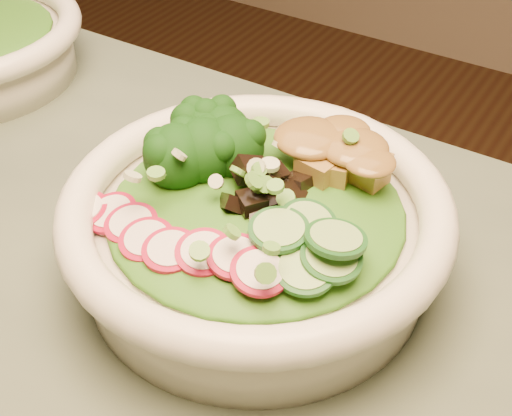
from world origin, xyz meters
The scene contains 9 objects.
salad_bowl centered at (-0.02, 0.16, 0.79)m, with size 0.28×0.28×0.08m.
lettuce_bed centered at (-0.02, 0.16, 0.81)m, with size 0.21×0.21×0.02m, color #256415.
broccoli_florets centered at (-0.08, 0.18, 0.83)m, with size 0.08×0.07×0.05m, color black, non-canonical shape.
radish_slices centered at (-0.04, 0.09, 0.82)m, with size 0.11×0.04×0.02m, color maroon, non-canonical shape.
cucumber_slices centered at (0.04, 0.14, 0.82)m, with size 0.07×0.07×0.04m, color #8EC96F, non-canonical shape.
mushroom_heap centered at (-0.02, 0.17, 0.83)m, with size 0.07×0.07×0.04m, color black, non-canonical shape.
tofu_cubes centered at (0.00, 0.22, 0.82)m, with size 0.09×0.06×0.04m, color olive, non-canonical shape.
peanut_sauce centered at (0.00, 0.22, 0.84)m, with size 0.07×0.06×0.02m, color brown.
scallion_garnish centered at (-0.02, 0.16, 0.84)m, with size 0.20×0.20×0.02m, color #5A9B36, non-canonical shape.
Camera 1 is at (0.18, -0.17, 1.13)m, focal length 50.00 mm.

